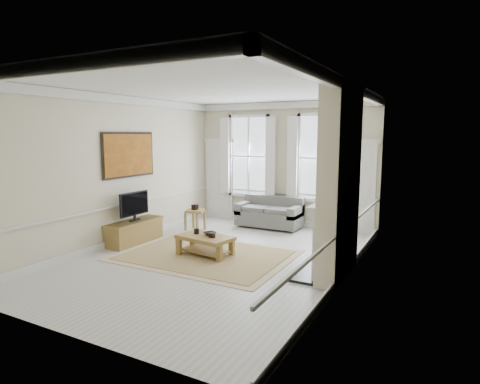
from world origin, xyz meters
The scene contains 23 objects.
floor centered at (0.00, 0.00, 0.00)m, with size 7.20×7.20×0.00m, color #B7B5AD.
ceiling centered at (0.00, 0.00, 3.40)m, with size 7.20×7.20×0.00m, color white.
back_wall centered at (0.00, 3.60, 1.70)m, with size 5.20×5.20×0.00m, color beige.
left_wall centered at (-2.60, 0.00, 1.70)m, with size 7.20×7.20×0.00m, color beige.
right_wall centered at (2.60, 0.00, 1.70)m, with size 7.20×7.20×0.00m, color beige.
window_left centered at (-1.05, 3.55, 1.90)m, with size 1.26×0.20×2.20m, color #B2BCC6, non-canonical shape.
window_right centered at (1.05, 3.55, 1.90)m, with size 1.26×0.20×2.20m, color #B2BCC6, non-canonical shape.
door_left centered at (-2.05, 3.56, 1.15)m, with size 0.90×0.08×2.30m, color silver.
door_right centered at (2.05, 3.56, 1.15)m, with size 0.90×0.08×2.30m, color silver.
painting centered at (-2.56, 0.30, 2.05)m, with size 0.05×1.66×1.06m, color #9E691B.
chimney_breast centered at (2.43, 0.20, 1.70)m, with size 0.35×1.70×3.38m, color beige.
hearth centered at (2.00, 0.20, 0.03)m, with size 0.55×1.50×0.05m, color black.
fireplace centered at (2.20, 0.20, 0.73)m, with size 0.21×1.45×1.33m.
mirror centered at (2.21, 0.20, 2.05)m, with size 0.06×1.26×1.06m, color gold.
sofa centered at (-0.17, 3.11, 0.35)m, with size 1.73×0.84×0.83m.
side_table centered at (-1.79, 1.85, 0.44)m, with size 0.58×0.58×0.55m.
rug centered at (-0.31, 0.06, 0.01)m, with size 3.50×2.60×0.02m, color tan.
coffee_table centered at (-0.31, 0.06, 0.35)m, with size 1.23×0.83×0.43m.
ceramic_pot_a centered at (-0.56, 0.11, 0.49)m, with size 0.11×0.11×0.11m, color black.
ceramic_pot_b centered at (-0.11, 0.01, 0.48)m, with size 0.14×0.14×0.10m, color black.
bowl centered at (-0.26, 0.16, 0.46)m, with size 0.25×0.25×0.06m, color black.
tv_stand centered at (-2.34, 0.15, 0.26)m, with size 0.47×1.47×0.53m, color olive.
tv centered at (-2.32, 0.15, 0.92)m, with size 0.08×0.90×0.68m.
Camera 1 is at (4.14, -6.79, 2.53)m, focal length 30.00 mm.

